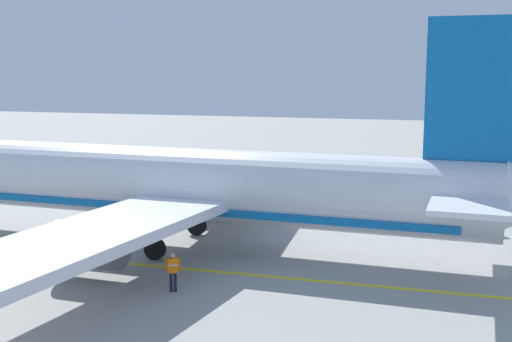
{
  "coord_description": "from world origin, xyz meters",
  "views": [
    {
      "loc": [
        -4.4,
        2.71,
        9.63
      ],
      "look_at": [
        30.68,
        12.98,
        3.88
      ],
      "focal_mm": 46.38,
      "sensor_mm": 36.0,
      "label": 1
    }
  ],
  "objects_px": {
    "cargo_container_near": "(469,215)",
    "crew_loader_left": "(173,269)",
    "service_truck_baggage": "(417,188)",
    "airliner_foreground": "(161,184)"
  },
  "relations": [
    {
      "from": "service_truck_baggage",
      "to": "airliner_foreground",
      "type": "bearing_deg",
      "value": 134.34
    },
    {
      "from": "crew_loader_left",
      "to": "airliner_foreground",
      "type": "bearing_deg",
      "value": 27.92
    },
    {
      "from": "service_truck_baggage",
      "to": "crew_loader_left",
      "type": "height_order",
      "value": "service_truck_baggage"
    },
    {
      "from": "crew_loader_left",
      "to": "service_truck_baggage",
      "type": "bearing_deg",
      "value": -25.42
    },
    {
      "from": "service_truck_baggage",
      "to": "crew_loader_left",
      "type": "relative_size",
      "value": 3.98
    },
    {
      "from": "service_truck_baggage",
      "to": "cargo_container_near",
      "type": "relative_size",
      "value": 2.97
    },
    {
      "from": "crew_loader_left",
      "to": "cargo_container_near",
      "type": "bearing_deg",
      "value": -39.22
    },
    {
      "from": "airliner_foreground",
      "to": "crew_loader_left",
      "type": "bearing_deg",
      "value": -152.08
    },
    {
      "from": "service_truck_baggage",
      "to": "cargo_container_near",
      "type": "distance_m",
      "value": 5.31
    },
    {
      "from": "cargo_container_near",
      "to": "crew_loader_left",
      "type": "relative_size",
      "value": 1.34
    }
  ]
}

